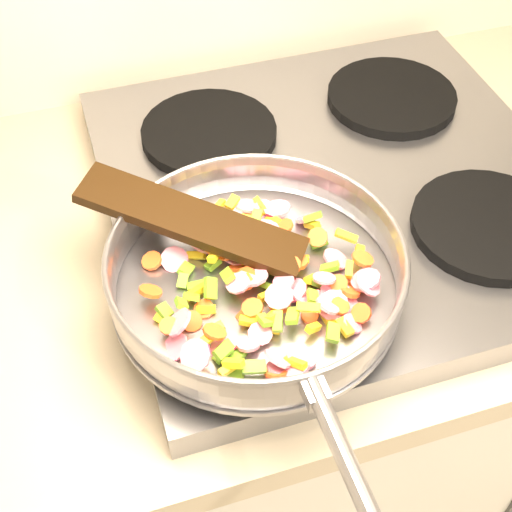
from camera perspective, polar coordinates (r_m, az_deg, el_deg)
name	(u,v)px	position (r m, az deg, el deg)	size (l,w,h in m)	color
cooktop	(338,192)	(0.97, 6.56, 5.14)	(0.60, 0.60, 0.04)	#939399
grate_fl	(273,278)	(0.82, 1.34, -1.75)	(0.19, 0.19, 0.02)	black
grate_fr	(488,225)	(0.92, 18.10, 2.36)	(0.19, 0.19, 0.02)	black
grate_bl	(209,133)	(1.01, -3.78, 9.81)	(0.19, 0.19, 0.02)	black
grate_br	(392,97)	(1.10, 10.80, 12.39)	(0.19, 0.19, 0.02)	black
saute_pan	(257,271)	(0.77, 0.05, -1.17)	(0.37, 0.54, 0.06)	#9E9EA5
vegetable_heap	(265,282)	(0.78, 0.73, -2.11)	(0.27, 0.27, 0.05)	#FD5720
wooden_spatula	(192,221)	(0.80, -5.13, 2.84)	(0.26, 0.06, 0.01)	black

